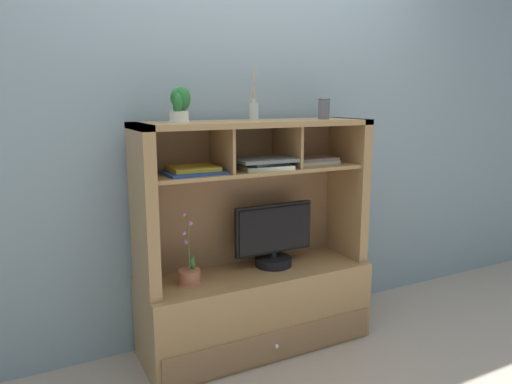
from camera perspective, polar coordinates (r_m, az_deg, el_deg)
name	(u,v)px	position (r m, az deg, el deg)	size (l,w,h in m)	color
floor_plane	(256,345)	(2.91, 0.00, -17.97)	(6.00, 6.00, 0.02)	tan
back_wall	(236,100)	(2.77, -2.47, 10.99)	(6.00, 0.02, 2.80)	gray
media_console	(255,279)	(2.74, -0.08, -10.49)	(1.31, 0.48, 1.29)	#9E7649
tv_monitor	(274,239)	(2.74, 2.14, -5.74)	(0.48, 0.21, 0.37)	black
potted_orchid	(189,275)	(2.54, -8.03, -9.86)	(0.13, 0.13, 0.39)	#B46C4B
magazine_stack_left	(310,160)	(2.78, 6.55, 3.80)	(0.31, 0.20, 0.03)	beige
magazine_stack_centre	(193,170)	(2.42, -7.64, 2.62)	(0.31, 0.26, 0.03)	navy
magazine_stack_right	(264,163)	(2.55, 0.98, 3.53)	(0.32, 0.26, 0.06)	beige
diffuser_bottle	(254,110)	(2.57, -0.27, 9.81)	(0.05, 0.05, 0.28)	#AAB4AA
potted_succulent	(180,106)	(2.38, -9.19, 10.23)	(0.11, 0.11, 0.17)	beige
ceramic_vase	(324,109)	(2.75, 8.20, 9.93)	(0.07, 0.07, 0.12)	#57555D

